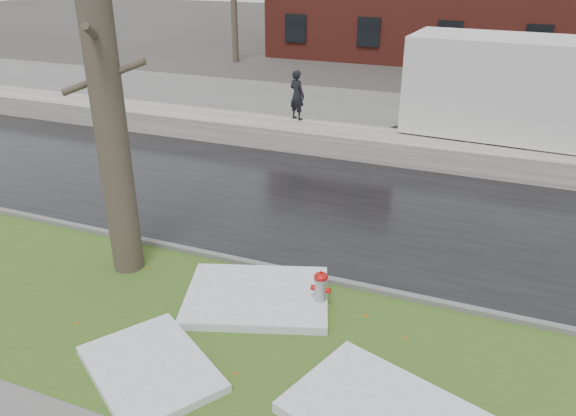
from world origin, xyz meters
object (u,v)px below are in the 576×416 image
at_px(tree, 104,82).
at_px(worker, 297,95).
at_px(fire_hydrant, 321,288).
at_px(box_truck, 547,100).

height_order(tree, worker, tree).
bearing_deg(worker, fire_hydrant, 137.01).
distance_m(fire_hydrant, tree, 5.34).
xyz_separation_m(fire_hydrant, worker, (-4.03, 9.18, 1.13)).
height_order(fire_hydrant, tree, tree).
height_order(fire_hydrant, worker, worker).
bearing_deg(tree, worker, 89.39).
distance_m(tree, worker, 9.54).
relative_size(fire_hydrant, box_truck, 0.07).
xyz_separation_m(fire_hydrant, tree, (-4.13, -0.09, 3.39)).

